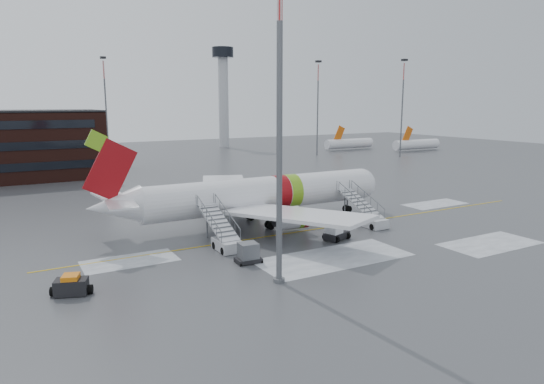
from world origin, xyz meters
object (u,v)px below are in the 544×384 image
airstair_aft (224,237)px  pushback_tug (336,233)px  airstair_fwd (368,216)px  light_mast_near (279,117)px  airliner (256,195)px  uld_container (248,253)px  baggage_tractor (71,286)px

airstair_aft → pushback_tug: size_ratio=2.59×
airstair_fwd → light_mast_near: bearing=-149.9°
airstair_aft → light_mast_near: (0.10, -10.11, 11.52)m
airliner → pushback_tug: bearing=-66.3°
airstair_fwd → uld_container: 18.11m
baggage_tractor → airliner: bearing=28.8°
uld_container → baggage_tractor: size_ratio=0.74×
pushback_tug → airliner: bearing=113.7°
airstair_fwd → baggage_tractor: 32.09m
pushback_tug → airstair_aft: bearing=165.3°
airstair_aft → baggage_tractor: 14.99m
uld_container → light_mast_near: size_ratio=0.09×
airstair_fwd → light_mast_near: light_mast_near is taller
airliner → airstair_aft: bearing=-136.1°
airstair_aft → baggage_tractor: bearing=-160.6°
airstair_fwd → pushback_tug: (-6.65, -2.86, -0.39)m
airliner → baggage_tractor: (-20.94, -11.51, -2.78)m
airliner → airstair_aft: 9.72m
airliner → light_mast_near: bearing=-111.9°
airliner → pushback_tug: airliner is taller
airliner → light_mast_near: size_ratio=1.44×
airliner → pushback_tug: size_ratio=11.78×
pushback_tug → uld_container: uld_container is taller
airstair_aft → baggage_tractor: airstair_aft is taller
airliner → airstair_fwd: 12.81m
airliner → airstair_fwd: bearing=-31.3°
airstair_fwd → baggage_tractor: size_ratio=2.52×
airstair_aft → airliner: bearing=43.9°
pushback_tug → light_mast_near: size_ratio=0.12×
airstair_aft → light_mast_near: 15.33m
airstair_fwd → uld_container: bearing=-164.5°
airliner → pushback_tug: (4.11, -9.40, -2.74)m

